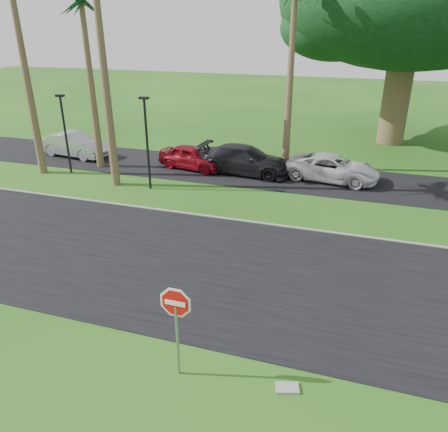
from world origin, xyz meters
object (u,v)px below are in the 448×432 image
Objects in this scene: car_silver at (75,145)px; car_minivan at (333,168)px; stop_sign_near at (176,314)px; car_dark at (245,160)px; car_red at (192,157)px.

car_minivan is (15.95, 0.30, -0.06)m from car_silver.
car_silver is 15.96m from car_minivan.
stop_sign_near is 0.49× the size of car_dark.
stop_sign_near reaches higher than car_silver.
stop_sign_near is 0.54× the size of car_minivan.
car_dark is at bearing -77.35° from car_red.
car_minivan is at bearing -82.95° from car_dark.
car_silver is 0.84× the size of car_dark.
car_red is at bearing 110.33° from stop_sign_near.
stop_sign_near is 20.53m from car_silver.
car_dark is 1.09× the size of car_minivan.
stop_sign_near is 0.58× the size of car_silver.
car_dark is at bearing 99.22° from stop_sign_near.
car_dark is 4.82m from car_minivan.
car_silver is 1.13× the size of car_red.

